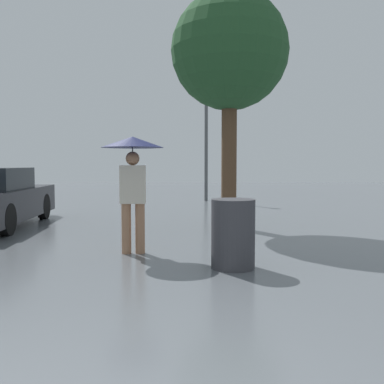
{
  "coord_description": "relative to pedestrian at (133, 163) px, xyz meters",
  "views": [
    {
      "loc": [
        0.4,
        -1.58,
        1.37
      ],
      "look_at": [
        0.87,
        4.96,
        0.94
      ],
      "focal_mm": 40.0,
      "sensor_mm": 36.0,
      "label": 1
    }
  ],
  "objects": [
    {
      "name": "trash_bin",
      "position": [
        1.37,
        -1.02,
        -0.93
      ],
      "size": [
        0.58,
        0.58,
        0.91
      ],
      "color": "#38383D",
      "rests_on": "ground_plane"
    },
    {
      "name": "tree",
      "position": [
        1.89,
        2.59,
        2.34
      ],
      "size": [
        2.49,
        2.49,
        5.01
      ],
      "color": "brown",
      "rests_on": "ground_plane"
    },
    {
      "name": "pedestrian",
      "position": [
        0.0,
        0.0,
        0.0
      ],
      "size": [
        0.95,
        0.95,
        1.79
      ],
      "color": "#9E7051",
      "rests_on": "ground_plane"
    },
    {
      "name": "street_lamp",
      "position": [
        2.09,
        9.33,
        1.3
      ],
      "size": [
        0.29,
        0.29,
        4.38
      ],
      "color": "#515456",
      "rests_on": "ground_plane"
    }
  ]
}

